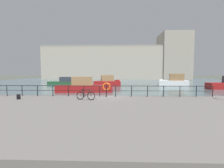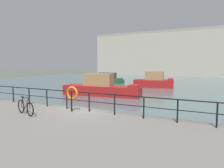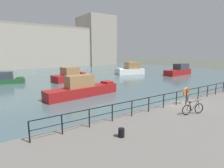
% 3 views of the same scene
% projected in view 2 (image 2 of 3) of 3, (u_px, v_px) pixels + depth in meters
% --- Properties ---
extents(ground_plane, '(240.00, 240.00, 0.00)m').
position_uv_depth(ground_plane, '(86.00, 122.00, 12.30)').
color(ground_plane, '#4C5147').
extents(water_basin, '(80.00, 60.00, 0.01)m').
position_uv_depth(water_basin, '(176.00, 82.00, 39.03)').
color(water_basin, '#476066').
rests_on(water_basin, ground_plane).
extents(harbor_building, '(59.64, 13.93, 18.75)m').
position_uv_depth(harbor_building, '(213.00, 52.00, 59.20)').
color(harbor_building, '#A89E8E').
rests_on(harbor_building, ground_plane).
extents(moored_cabin_cruiser, '(8.66, 3.98, 1.89)m').
position_uv_depth(moored_cabin_cruiser, '(106.00, 79.00, 39.13)').
color(moored_cabin_cruiser, '#23512D').
rests_on(moored_cabin_cruiser, water_basin).
extents(moored_harbor_tender, '(8.93, 2.95, 2.45)m').
position_uv_depth(moored_harbor_tender, '(101.00, 88.00, 22.40)').
color(moored_harbor_tender, maroon).
rests_on(moored_harbor_tender, water_basin).
extents(moored_green_narrowboat, '(6.16, 3.57, 2.41)m').
position_uv_depth(moored_green_narrowboat, '(154.00, 81.00, 30.88)').
color(moored_green_narrowboat, maroon).
rests_on(moored_green_narrowboat, water_basin).
extents(quay_railing, '(21.96, 0.07, 1.08)m').
position_uv_depth(quay_railing, '(67.00, 96.00, 11.86)').
color(quay_railing, black).
rests_on(quay_railing, quay_promenade).
extents(parked_bicycle, '(1.72, 0.53, 0.98)m').
position_uv_depth(parked_bicycle, '(25.00, 107.00, 10.54)').
color(parked_bicycle, black).
rests_on(parked_bicycle, quay_promenade).
extents(life_ring_stand, '(0.75, 0.16, 1.40)m').
position_uv_depth(life_ring_stand, '(72.00, 94.00, 11.20)').
color(life_ring_stand, black).
rests_on(life_ring_stand, quay_promenade).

